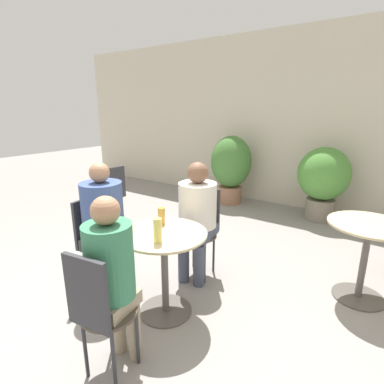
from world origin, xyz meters
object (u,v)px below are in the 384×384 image
Objects in this scene: bistro_chair_3 at (113,192)px; bistro_chair_2 at (98,307)px; bistro_chair_1 at (95,237)px; potted_plant_0 at (231,165)px; beer_glass_0 at (161,216)px; beer_glass_1 at (158,231)px; seated_person_1 at (105,220)px; cafe_table_near at (164,256)px; seated_person_0 at (197,212)px; potted_plant_1 at (323,178)px; cafe_table_far at (366,246)px; bistro_chair_0 at (203,224)px; seated_person_2 at (112,270)px.

bistro_chair_2 is at bearing 49.72° from bistro_chair_3.
potted_plant_0 is at bearing -3.70° from bistro_chair_1.
beer_glass_0 is 0.37m from beer_glass_1.
seated_person_1 is at bearing -82.71° from potted_plant_0.
cafe_table_near is 0.81× the size of bistro_chair_3.
seated_person_0 is 1.06× the size of potted_plant_1.
cafe_table_far is 3.86× the size of beer_glass_1.
cafe_table_near is 0.76m from bistro_chair_0.
seated_person_0 reaches higher than bistro_chair_3.
bistro_chair_0 is 1.08m from bistro_chair_1.
potted_plant_0 is (-0.89, 2.98, -0.10)m from beer_glass_0.
beer_glass_1 is at bearing -133.14° from cafe_table_far.
bistro_chair_2 is at bearing -96.51° from potted_plant_1.
bistro_chair_0 is at bearing -90.00° from bistro_chair_2.
potted_plant_0 is at bearing -1.17° from seated_person_1.
bistro_chair_1 is at bearing -85.24° from potted_plant_0.
bistro_chair_1 is 1.61m from bistro_chair_3.
bistro_chair_1 is at bearing -45.00° from bistro_chair_2.
seated_person_1 is at bearing -45.09° from seated_person_2.
cafe_table_far is 1.88m from beer_glass_1.
bistro_chair_3 is 1.98m from beer_glass_0.
beer_glass_0 is at bearing -144.55° from cafe_table_far.
bistro_chair_2 is at bearing -74.54° from beer_glass_0.
potted_plant_1 reaches higher than bistro_chair_3.
bistro_chair_0 is 0.75× the size of seated_person_0.
potted_plant_1 reaches higher than beer_glass_1.
cafe_table_near is at bearing 62.66° from bistro_chair_3.
bistro_chair_3 is at bearing 157.22° from seated_person_0.
cafe_table_far is at bearing 35.45° from beer_glass_0.
bistro_chair_1 is at bearing -171.54° from cafe_table_near.
beer_glass_1 reaches higher than cafe_table_near.
seated_person_1 reaches higher than bistro_chair_2.
seated_person_0 reaches higher than beer_glass_1.
bistro_chair_3 is at bearing 34.61° from bistro_chair_1.
cafe_table_near is 0.60× the size of potted_plant_0.
seated_person_1 is 0.54m from beer_glass_0.
bistro_chair_0 is at bearing 102.00° from beer_glass_1.
seated_person_2 is (0.85, -0.50, 0.18)m from bistro_chair_1.
cafe_table_near is 0.61× the size of seated_person_2.
seated_person_0 is 0.96× the size of seated_person_1.
bistro_chair_3 reaches higher than cafe_table_near.
cafe_table_near is 0.66m from seated_person_1.
seated_person_0 reaches higher than bistro_chair_2.
bistro_chair_1 is 1.00m from seated_person_0.
beer_glass_0 is (-0.13, 0.13, 0.29)m from cafe_table_near.
seated_person_0 is at bearing -69.48° from potted_plant_0.
seated_person_0 is (1.76, -0.45, 0.17)m from bistro_chair_3.
seated_person_0 is 0.49m from beer_glass_0.
bistro_chair_2 is 4.77× the size of beer_glass_1.
potted_plant_1 is at bearing 79.93° from cafe_table_near.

